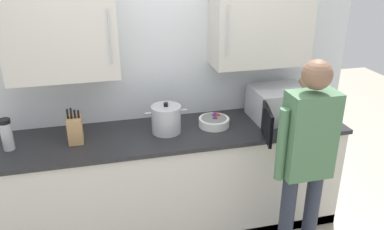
{
  "coord_description": "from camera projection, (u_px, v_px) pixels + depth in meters",
  "views": [
    {
      "loc": [
        -0.55,
        -1.99,
        2.34
      ],
      "look_at": [
        0.15,
        0.82,
        1.09
      ],
      "focal_mm": 37.06,
      "sensor_mm": 36.0,
      "label": 1
    }
  ],
  "objects": [
    {
      "name": "back_wall_tiled",
      "position": [
        164.0,
        60.0,
        3.31
      ],
      "size": [
        3.42,
        0.44,
        2.7
      ],
      "color": "silver",
      "rests_on": "ground_plane"
    },
    {
      "name": "counter_unit",
      "position": [
        174.0,
        181.0,
        3.41
      ],
      "size": [
        2.88,
        0.68,
        0.94
      ],
      "color": "beige",
      "rests_on": "ground_plane"
    },
    {
      "name": "microwave_oven",
      "position": [
        278.0,
        104.0,
        3.41
      ],
      "size": [
        0.58,
        0.75,
        0.27
      ],
      "color": "#B7BABF",
      "rests_on": "counter_unit"
    },
    {
      "name": "fruit_bowl",
      "position": [
        214.0,
        121.0,
        3.31
      ],
      "size": [
        0.26,
        0.26,
        0.1
      ],
      "color": "white",
      "rests_on": "counter_unit"
    },
    {
      "name": "knife_block",
      "position": [
        75.0,
        129.0,
        3.02
      ],
      "size": [
        0.11,
        0.15,
        0.29
      ],
      "color": "tan",
      "rests_on": "counter_unit"
    },
    {
      "name": "stock_pot",
      "position": [
        166.0,
        119.0,
        3.17
      ],
      "size": [
        0.34,
        0.24,
        0.25
      ],
      "color": "#B7BABF",
      "rests_on": "counter_unit"
    },
    {
      "name": "thermos_flask",
      "position": [
        7.0,
        134.0,
        2.89
      ],
      "size": [
        0.09,
        0.09,
        0.24
      ],
      "color": "#B7BABF",
      "rests_on": "counter_unit"
    },
    {
      "name": "person_figure",
      "position": [
        306.0,
        154.0,
        2.76
      ],
      "size": [
        0.44,
        0.54,
        1.67
      ],
      "color": "#282D3D",
      "rests_on": "ground_plane"
    }
  ]
}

